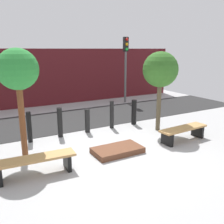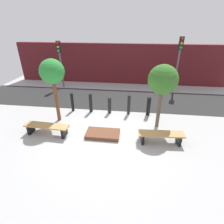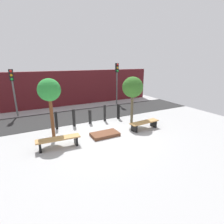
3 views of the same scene
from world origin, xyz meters
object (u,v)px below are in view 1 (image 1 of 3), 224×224
at_px(planter_bed, 117,150).
at_px(bollard_left, 60,122).
at_px(bollard_far_right, 134,112).
at_px(bollard_right, 112,115).
at_px(traffic_light_mid_west, 126,58).
at_px(tree_behind_left_bench, 18,71).
at_px(bollard_far_left, 29,127).
at_px(bollard_center, 87,121).
at_px(bench_right, 183,131).
at_px(bench_left, 35,162).
at_px(tree_behind_right_bench, 160,70).

xyz_separation_m(planter_bed, bollard_left, (-1.03, 2.18, 0.44)).
height_order(planter_bed, bollard_far_right, bollard_far_right).
relative_size(bollard_left, bollard_far_right, 1.03).
distance_m(bollard_right, traffic_light_mid_west, 5.30).
xyz_separation_m(bollard_left, bollard_right, (2.06, 0.00, 0.01)).
bearing_deg(bollard_left, bollard_right, 0.00).
bearing_deg(traffic_light_mid_west, bollard_left, -142.98).
xyz_separation_m(bollard_left, traffic_light_mid_west, (5.11, 3.85, 1.99)).
distance_m(tree_behind_left_bench, bollard_far_left, 2.21).
relative_size(planter_bed, bollard_center, 1.65).
bearing_deg(planter_bed, bollard_far_left, 133.41).
xyz_separation_m(bench_right, bollard_center, (-2.42, 2.38, 0.10)).
height_order(bollard_right, traffic_light_mid_west, traffic_light_mid_west).
height_order(bench_left, tree_behind_right_bench, tree_behind_right_bench).
relative_size(tree_behind_left_bench, tree_behind_right_bench, 1.04).
bearing_deg(bollard_far_right, traffic_light_mid_west, 62.31).
relative_size(bench_right, traffic_light_mid_west, 0.51).
relative_size(bollard_far_left, bollard_left, 0.99).
xyz_separation_m(planter_bed, bollard_right, (1.03, 2.18, 0.45)).
height_order(bench_left, bench_right, bench_left).
bearing_deg(bollard_right, traffic_light_mid_west, 51.62).
xyz_separation_m(bollard_right, bollard_far_right, (1.03, 0.00, -0.03)).
relative_size(planter_bed, bollard_far_left, 1.40).
bearing_deg(tree_behind_right_bench, bench_right, -90.00).
height_order(bench_left, bollard_right, bollard_right).
relative_size(bollard_center, bollard_right, 0.82).
relative_size(bollard_left, bollard_center, 1.19).
xyz_separation_m(tree_behind_left_bench, bollard_far_right, (4.48, 1.07, -1.91)).
bearing_deg(bollard_right, bollard_left, 180.00).
xyz_separation_m(tree_behind_left_bench, tree_behind_right_bench, (4.85, -0.00, -0.17)).
xyz_separation_m(bollard_far_left, bollard_right, (3.09, 0.00, 0.02)).
height_order(bench_right, planter_bed, bench_right).
bearing_deg(bollard_center, bench_right, -44.43).
bearing_deg(bollard_far_left, bench_right, -27.93).
bearing_deg(tree_behind_right_bench, planter_bed, -155.45).
relative_size(bollard_far_left, bollard_center, 1.17).
distance_m(planter_bed, tree_behind_right_bench, 3.43).
height_order(bollard_center, bollard_right, bollard_right).
bearing_deg(bench_right, bollard_left, 142.12).
bearing_deg(bollard_far_left, bench_left, -98.75).
bearing_deg(bollard_center, bollard_far_right, 0.00).
bearing_deg(bollard_right, bollard_far_left, 180.00).
distance_m(bench_left, traffic_light_mid_west, 9.26).
distance_m(bollard_left, bollard_right, 2.06).
distance_m(bench_right, bollard_far_left, 5.08).
height_order(bollard_far_left, bollard_center, bollard_far_left).
relative_size(bench_right, bollard_far_right, 1.83).
xyz_separation_m(bench_left, bollard_far_left, (0.37, 2.38, 0.17)).
bearing_deg(planter_bed, tree_behind_left_bench, 155.45).
height_order(tree_behind_left_bench, bollard_right, tree_behind_left_bench).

